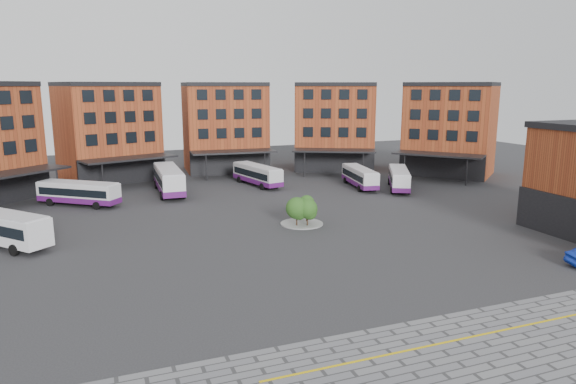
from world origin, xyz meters
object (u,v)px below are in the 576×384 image
object	(u,v)px
bus_e	(360,177)
bus_f	(399,178)
tree_island	(303,210)
bus_b	(79,193)
bus_a	(0,226)
bus_d	(257,175)
bus_c	(169,180)

from	to	relation	value
bus_e	bus_f	distance (m)	5.45
tree_island	bus_b	xyz separation A→B (m)	(-21.52, 17.81, -0.13)
tree_island	bus_a	size ratio (longest dim) A/B	0.44
bus_b	bus_e	xyz separation A→B (m)	(36.83, -1.87, -0.07)
bus_d	bus_f	xyz separation A→B (m)	(17.41, -9.76, -0.03)
bus_c	bus_e	distance (m)	26.30
bus_e	bus_d	bearing A→B (deg)	163.49
bus_b	bus_c	world-z (taller)	bus_c
bus_d	bus_f	distance (m)	19.96
bus_e	bus_a	bearing A→B (deg)	-154.09
tree_island	bus_a	xyz separation A→B (m)	(-27.79, 3.39, 0.16)
bus_b	bus_e	bearing A→B (deg)	-55.32
bus_a	bus_c	size ratio (longest dim) A/B	0.81
bus_a	bus_b	distance (m)	15.73
bus_a	bus_e	world-z (taller)	bus_a
bus_c	bus_a	bearing A→B (deg)	-132.67
bus_e	bus_b	bearing A→B (deg)	-173.23
bus_b	bus_c	distance (m)	11.60
bus_a	bus_d	bearing A→B (deg)	-8.72
bus_b	bus_e	world-z (taller)	bus_b
bus_b	bus_d	world-z (taller)	bus_d
bus_c	bus_f	bearing A→B (deg)	-14.49
bus_d	bus_e	size ratio (longest dim) A/B	1.06
bus_f	bus_a	bearing A→B (deg)	-139.92
bus_b	bus_d	size ratio (longest dim) A/B	0.90
bus_a	bus_f	xyz separation A→B (m)	(47.42, 9.22, -0.31)
bus_b	bus_f	xyz separation A→B (m)	(41.15, -5.20, -0.02)
tree_island	bus_c	world-z (taller)	bus_c
bus_d	bus_f	size ratio (longest dim) A/B	1.06
tree_island	bus_d	distance (m)	22.49
bus_a	bus_f	distance (m)	48.31
bus_b	bus_f	size ratio (longest dim) A/B	0.96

